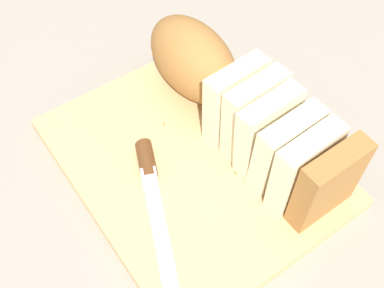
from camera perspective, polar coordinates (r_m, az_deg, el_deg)
ground_plane at (r=0.65m, az=0.00°, el=-2.69°), size 3.00×3.00×0.00m
cutting_board at (r=0.64m, az=0.00°, el=-2.17°), size 0.37×0.30×0.02m
bread_loaf at (r=0.63m, az=4.81°, el=5.70°), size 0.35×0.10×0.11m
bread_knife at (r=0.60m, az=-4.96°, el=-4.80°), size 0.24×0.12×0.02m
crumb_near_knife at (r=0.66m, az=-3.18°, el=2.49°), size 0.00×0.00×0.00m
crumb_near_loaf at (r=0.62m, az=5.31°, el=-3.46°), size 0.00×0.00×0.00m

